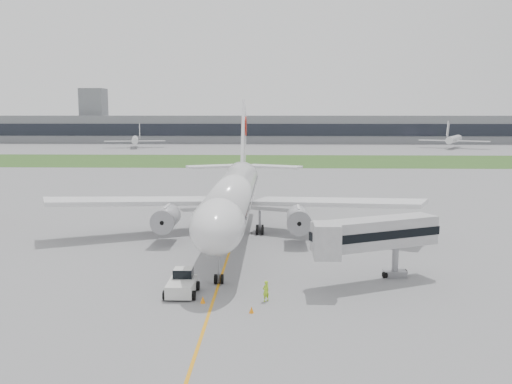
{
  "coord_description": "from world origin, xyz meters",
  "views": [
    {
      "loc": [
        5.2,
        -66.06,
        15.81
      ],
      "look_at": [
        2.88,
        2.0,
        6.24
      ],
      "focal_mm": 40.0,
      "sensor_mm": 36.0,
      "label": 1
    }
  ],
  "objects_px": {
    "pushback_tug": "(182,283)",
    "jet_bridge": "(369,235)",
    "airliner": "(234,193)",
    "ground_crew_near": "(266,291)"
  },
  "relations": [
    {
      "from": "pushback_tug",
      "to": "jet_bridge",
      "type": "distance_m",
      "value": 17.64
    },
    {
      "from": "airliner",
      "to": "pushback_tug",
      "type": "xyz_separation_m",
      "value": [
        -2.92,
        -22.92,
        -4.7
      ]
    },
    {
      "from": "airliner",
      "to": "jet_bridge",
      "type": "bearing_deg",
      "value": -53.86
    },
    {
      "from": "pushback_tug",
      "to": "jet_bridge",
      "type": "height_order",
      "value": "jet_bridge"
    },
    {
      "from": "pushback_tug",
      "to": "ground_crew_near",
      "type": "xyz_separation_m",
      "value": [
        7.37,
        -1.75,
        -0.06
      ]
    },
    {
      "from": "ground_crew_near",
      "to": "jet_bridge",
      "type": "bearing_deg",
      "value": 170.65
    },
    {
      "from": "ground_crew_near",
      "to": "pushback_tug",
      "type": "bearing_deg",
      "value": -53.49
    },
    {
      "from": "ground_crew_near",
      "to": "airliner",
      "type": "bearing_deg",
      "value": -119.9
    },
    {
      "from": "pushback_tug",
      "to": "jet_bridge",
      "type": "bearing_deg",
      "value": 12.52
    },
    {
      "from": "airliner",
      "to": "jet_bridge",
      "type": "relative_size",
      "value": 4.27
    }
  ]
}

